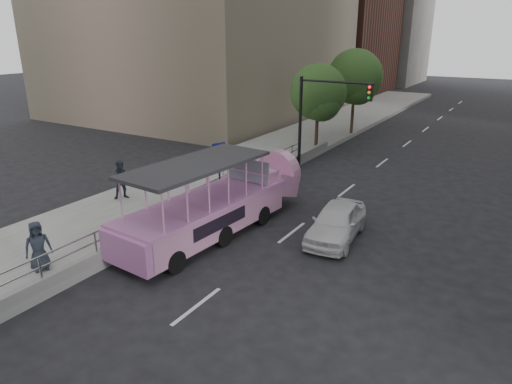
{
  "coord_description": "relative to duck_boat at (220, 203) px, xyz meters",
  "views": [
    {
      "loc": [
        8.35,
        -10.78,
        7.43
      ],
      "look_at": [
        0.49,
        2.13,
        2.16
      ],
      "focal_mm": 32.0,
      "sensor_mm": 36.0,
      "label": 1
    }
  ],
  "objects": [
    {
      "name": "ground",
      "position": [
        1.53,
        -2.76,
        -1.14
      ],
      "size": [
        160.0,
        160.0,
        0.0
      ],
      "primitive_type": "plane",
      "color": "black"
    },
    {
      "name": "sidewalk",
      "position": [
        -4.22,
        7.24,
        -0.99
      ],
      "size": [
        5.5,
        80.0,
        0.3
      ],
      "primitive_type": "cube",
      "color": "#A4A59F",
      "rests_on": "ground"
    },
    {
      "name": "kerb_wall",
      "position": [
        -1.59,
        -0.76,
        -0.66
      ],
      "size": [
        0.24,
        30.0,
        0.36
      ],
      "primitive_type": "cube",
      "color": "gray",
      "rests_on": "sidewalk"
    },
    {
      "name": "guardrail",
      "position": [
        -1.59,
        -0.76,
        0.01
      ],
      "size": [
        0.07,
        22.0,
        0.71
      ],
      "color": "#A8A9AD",
      "rests_on": "kerb_wall"
    },
    {
      "name": "duck_boat",
      "position": [
        0.0,
        0.0,
        0.0
      ],
      "size": [
        2.92,
        9.36,
        3.06
      ],
      "color": "black",
      "rests_on": "ground"
    },
    {
      "name": "car",
      "position": [
        4.21,
        1.64,
        -0.45
      ],
      "size": [
        2.01,
        4.15,
        1.37
      ],
      "primitive_type": "imported",
      "rotation": [
        0.0,
        0.0,
        0.1
      ],
      "color": "silver",
      "rests_on": "ground"
    },
    {
      "name": "pedestrian_mid",
      "position": [
        -5.47,
        0.04,
        0.05
      ],
      "size": [
        1.05,
        1.09,
        1.77
      ],
      "primitive_type": "imported",
      "rotation": [
        0.0,
        0.0,
        0.92
      ],
      "color": "#232A34",
      "rests_on": "sidewalk"
    },
    {
      "name": "pedestrian_far",
      "position": [
        -2.71,
        -6.05,
        -0.02
      ],
      "size": [
        0.81,
        0.94,
        1.64
      ],
      "primitive_type": "imported",
      "rotation": [
        0.0,
        0.0,
        1.14
      ],
      "color": "#232A34",
      "rests_on": "sidewalk"
    },
    {
      "name": "parking_sign",
      "position": [
        -1.47,
        2.0,
        0.71
      ],
      "size": [
        0.25,
        0.64,
        2.98
      ],
      "color": "black",
      "rests_on": "ground"
    },
    {
      "name": "traffic_signal",
      "position": [
        -0.17,
        9.74,
        2.36
      ],
      "size": [
        4.2,
        0.32,
        5.2
      ],
      "color": "black",
      "rests_on": "ground"
    },
    {
      "name": "street_tree_near",
      "position": [
        -1.77,
        13.17,
        2.68
      ],
      "size": [
        3.52,
        3.52,
        5.72
      ],
      "color": "#322016",
      "rests_on": "ground"
    },
    {
      "name": "street_tree_far",
      "position": [
        -1.57,
        19.17,
        3.17
      ],
      "size": [
        3.97,
        3.97,
        6.45
      ],
      "color": "#322016",
      "rests_on": "ground"
    },
    {
      "name": "midrise_stone_b",
      "position": [
        -14.47,
        61.24,
        8.86
      ],
      "size": [
        16.0,
        14.0,
        20.0
      ],
      "primitive_type": "cube",
      "color": "gray",
      "rests_on": "ground"
    }
  ]
}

